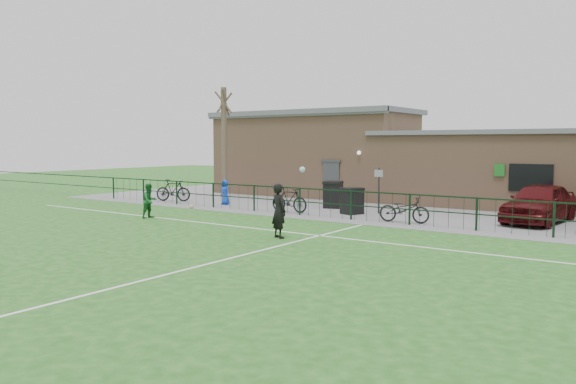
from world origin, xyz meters
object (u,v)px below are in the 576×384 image
Objects in this scene: ball_ground at (191,207)px; sign_post at (379,191)px; outfield_player at (150,201)px; wheelie_bin_right at (352,202)px; bicycle_b at (173,190)px; bicycle_d at (289,200)px; wheelie_bin_left at (333,195)px; spectator_child at (225,192)px; bare_tree at (224,145)px; bicycle_e at (404,209)px; car_maroon at (539,203)px.

sign_post is at bearing 22.44° from ball_ground.
sign_post is 1.40× the size of outfield_player.
sign_post is at bearing 64.45° from wheelie_bin_right.
bicycle_b reaches higher than bicycle_d.
wheelie_bin_left is at bearing -96.76° from bicycle_b.
wheelie_bin_right is 0.84× the size of spectator_child.
wheelie_bin_left is 0.83× the size of outfield_player.
ball_ground is (0.94, -3.41, -2.90)m from bare_tree.
bicycle_e is (13.28, -0.45, -0.07)m from bicycle_b.
bare_tree reaches higher than wheelie_bin_right.
bicycle_d reaches higher than wheelie_bin_right.
wheelie_bin_right is at bearing -6.38° from bare_tree.
wheelie_bin_right is at bearing -135.68° from sign_post.
bare_tree is at bearing 70.67° from bicycle_e.
sign_post is at bearing 37.17° from bicycle_e.
ball_ground is at bearing 106.57° from bicycle_d.
bicycle_e is (5.52, -0.10, -0.04)m from bicycle_d.
wheelie_bin_right reaches higher than ball_ground.
sign_post reaches higher than bicycle_b.
bare_tree is at bearing 151.17° from spectator_child.
wheelie_bin_left is 2.72m from bicycle_d.
ball_ground is at bearing -141.46° from bicycle_b.
outfield_player reaches higher than ball_ground.
spectator_child reaches higher than bicycle_d.
bare_tree is at bearing -166.25° from wheelie_bin_right.
car_maroon reaches higher than bicycle_b.
bare_tree is 6.77m from wheelie_bin_left.
bicycle_b is 3.41m from spectator_child.
car_maroon is 21.87× the size of ball_ground.
wheelie_bin_right is at bearing -107.78° from bicycle_b.
spectator_child reaches higher than wheelie_bin_right.
bicycle_d is (7.77, -0.35, -0.02)m from bicycle_b.
outfield_player reaches higher than spectator_child.
bare_tree is 11.56m from bicycle_e.
bare_tree is 15.56m from car_maroon.
sign_post is (0.86, 0.84, 0.47)m from wheelie_bin_right.
ball_ground is at bearing 16.67° from outfield_player.
ball_ground is (-0.92, 3.33, -0.61)m from outfield_player.
spectator_child is at bearing 80.68° from bicycle_d.
bicycle_d is (5.58, -1.98, -2.42)m from bare_tree.
bicycle_e is at bearing -62.02° from outfield_player.
bare_tree is at bearing 69.87° from bicycle_d.
bicycle_e is (-4.28, -3.00, -0.26)m from car_maroon.
outfield_player is 3.51m from ball_ground.
wheelie_bin_right is 8.59m from outfield_player.
bare_tree is 5.08× the size of wheelie_bin_left.
bare_tree reaches higher than bicycle_e.
bicycle_d is at bearing -151.05° from sign_post.
ball_ground is at bearing -78.76° from spectator_child.
car_maroon is at bearing -74.10° from bicycle_d.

